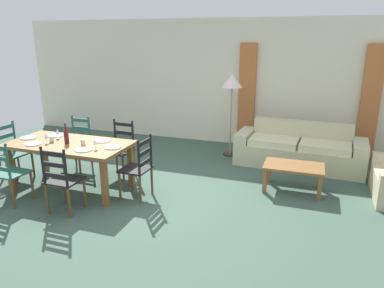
{
  "coord_description": "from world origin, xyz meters",
  "views": [
    {
      "loc": [
        2.17,
        -4.43,
        2.33
      ],
      "look_at": [
        0.43,
        0.5,
        0.75
      ],
      "focal_mm": 33.51,
      "sensor_mm": 36.0,
      "label": 1
    }
  ],
  "objects_px": {
    "dining_chair_head_east": "(139,168)",
    "wine_glass_near_right": "(95,142)",
    "dining_chair_near_left": "(8,172)",
    "wine_bottle": "(66,136)",
    "dining_chair_far_right": "(121,149)",
    "coffee_cup_primary": "(83,142)",
    "coffee_table": "(294,169)",
    "dining_chair_far_left": "(78,143)",
    "standing_lamp": "(232,86)",
    "wine_glass_far_left": "(57,132)",
    "couch": "(299,150)",
    "coffee_cup_secondary": "(52,139)",
    "dining_table": "(69,148)",
    "wine_glass_near_left": "(46,136)",
    "dining_chair_head_west": "(13,152)",
    "dining_chair_near_right": "(62,180)"
  },
  "relations": [
    {
      "from": "dining_chair_head_west",
      "to": "wine_bottle",
      "type": "distance_m",
      "value": 1.24
    },
    {
      "from": "dining_chair_far_right",
      "to": "wine_glass_near_left",
      "type": "relative_size",
      "value": 5.96
    },
    {
      "from": "coffee_cup_primary",
      "to": "dining_chair_near_left",
      "type": "bearing_deg",
      "value": -136.41
    },
    {
      "from": "wine_glass_far_left",
      "to": "standing_lamp",
      "type": "height_order",
      "value": "standing_lamp"
    },
    {
      "from": "coffee_table",
      "to": "wine_glass_near_right",
      "type": "bearing_deg",
      "value": -156.28
    },
    {
      "from": "dining_chair_head_east",
      "to": "wine_glass_near_right",
      "type": "bearing_deg",
      "value": -163.62
    },
    {
      "from": "dining_chair_near_left",
      "to": "coffee_cup_secondary",
      "type": "xyz_separation_m",
      "value": [
        0.2,
        0.71,
        0.32
      ]
    },
    {
      "from": "wine_bottle",
      "to": "wine_glass_near_left",
      "type": "bearing_deg",
      "value": -162.83
    },
    {
      "from": "wine_glass_near_right",
      "to": "couch",
      "type": "bearing_deg",
      "value": 41.3
    },
    {
      "from": "dining_chair_head_west",
      "to": "couch",
      "type": "relative_size",
      "value": 0.41
    },
    {
      "from": "standing_lamp",
      "to": "dining_chair_head_east",
      "type": "bearing_deg",
      "value": -108.32
    },
    {
      "from": "wine_glass_near_right",
      "to": "wine_glass_near_left",
      "type": "bearing_deg",
      "value": 179.2
    },
    {
      "from": "dining_chair_far_left",
      "to": "standing_lamp",
      "type": "relative_size",
      "value": 0.59
    },
    {
      "from": "dining_chair_far_left",
      "to": "standing_lamp",
      "type": "bearing_deg",
      "value": 34.8
    },
    {
      "from": "wine_glass_near_left",
      "to": "coffee_table",
      "type": "xyz_separation_m",
      "value": [
        3.61,
        1.19,
        -0.51
      ]
    },
    {
      "from": "dining_chair_far_left",
      "to": "coffee_cup_secondary",
      "type": "distance_m",
      "value": 0.9
    },
    {
      "from": "dining_chair_head_east",
      "to": "coffee_cup_secondary",
      "type": "height_order",
      "value": "dining_chair_head_east"
    },
    {
      "from": "dining_chair_head_west",
      "to": "couch",
      "type": "xyz_separation_m",
      "value": [
        4.51,
        2.25,
        -0.19
      ]
    },
    {
      "from": "dining_table",
      "to": "wine_glass_near_left",
      "type": "relative_size",
      "value": 11.8
    },
    {
      "from": "dining_table",
      "to": "wine_glass_near_right",
      "type": "xyz_separation_m",
      "value": [
        0.58,
        -0.15,
        0.2
      ]
    },
    {
      "from": "wine_glass_near_right",
      "to": "dining_chair_near_left",
      "type": "bearing_deg",
      "value": -150.06
    },
    {
      "from": "dining_chair_far_left",
      "to": "dining_table",
      "type": "bearing_deg",
      "value": -61.05
    },
    {
      "from": "wine_glass_near_left",
      "to": "wine_glass_far_left",
      "type": "xyz_separation_m",
      "value": [
        -0.02,
        0.28,
        0.0
      ]
    },
    {
      "from": "dining_chair_far_left",
      "to": "wine_bottle",
      "type": "xyz_separation_m",
      "value": [
        0.43,
        -0.82,
        0.39
      ]
    },
    {
      "from": "dining_chair_near_left",
      "to": "wine_bottle",
      "type": "relative_size",
      "value": 3.04
    },
    {
      "from": "dining_chair_far_left",
      "to": "wine_glass_near_right",
      "type": "bearing_deg",
      "value": -42.41
    },
    {
      "from": "dining_chair_far_right",
      "to": "dining_chair_head_west",
      "type": "bearing_deg",
      "value": -155.34
    },
    {
      "from": "dining_chair_head_east",
      "to": "coffee_cup_primary",
      "type": "xyz_separation_m",
      "value": [
        -0.89,
        -0.06,
        0.32
      ]
    },
    {
      "from": "dining_chair_far_right",
      "to": "dining_chair_head_west",
      "type": "relative_size",
      "value": 1.0
    },
    {
      "from": "dining_chair_near_left",
      "to": "coffee_cup_primary",
      "type": "height_order",
      "value": "dining_chair_near_left"
    },
    {
      "from": "dining_chair_head_east",
      "to": "couch",
      "type": "height_order",
      "value": "dining_chair_head_east"
    },
    {
      "from": "dining_chair_near_right",
      "to": "dining_chair_far_right",
      "type": "xyz_separation_m",
      "value": [
        0.04,
        1.49,
        0.0
      ]
    },
    {
      "from": "dining_chair_far_left",
      "to": "standing_lamp",
      "type": "distance_m",
      "value": 3.08
    },
    {
      "from": "dining_chair_near_right",
      "to": "dining_chair_far_left",
      "type": "relative_size",
      "value": 1.0
    },
    {
      "from": "wine_bottle",
      "to": "wine_glass_near_right",
      "type": "xyz_separation_m",
      "value": [
        0.58,
        -0.1,
        -0.01
      ]
    },
    {
      "from": "standing_lamp",
      "to": "wine_glass_near_left",
      "type": "bearing_deg",
      "value": -131.3
    },
    {
      "from": "wine_glass_far_left",
      "to": "coffee_table",
      "type": "height_order",
      "value": "wine_glass_far_left"
    },
    {
      "from": "dining_table",
      "to": "coffee_table",
      "type": "distance_m",
      "value": 3.49
    },
    {
      "from": "dining_chair_far_right",
      "to": "coffee_cup_primary",
      "type": "xyz_separation_m",
      "value": [
        -0.17,
        -0.79,
        0.32
      ]
    },
    {
      "from": "dining_chair_head_east",
      "to": "wine_glass_near_right",
      "type": "xyz_separation_m",
      "value": [
        -0.59,
        -0.17,
        0.38
      ]
    },
    {
      "from": "dining_table",
      "to": "coffee_table",
      "type": "relative_size",
      "value": 2.11
    },
    {
      "from": "dining_chair_far_right",
      "to": "coffee_table",
      "type": "height_order",
      "value": "dining_chair_far_right"
    },
    {
      "from": "wine_glass_far_left",
      "to": "couch",
      "type": "height_order",
      "value": "wine_glass_far_left"
    },
    {
      "from": "wine_glass_near_right",
      "to": "coffee_cup_primary",
      "type": "relative_size",
      "value": 1.79
    },
    {
      "from": "wine_glass_far_left",
      "to": "dining_table",
      "type": "bearing_deg",
      "value": -24.86
    },
    {
      "from": "couch",
      "to": "standing_lamp",
      "type": "height_order",
      "value": "standing_lamp"
    },
    {
      "from": "wine_glass_near_right",
      "to": "coffee_table",
      "type": "bearing_deg",
      "value": 23.72
    },
    {
      "from": "dining_chair_near_right",
      "to": "couch",
      "type": "xyz_separation_m",
      "value": [
        2.92,
        3.0,
        -0.19
      ]
    },
    {
      "from": "wine_glass_near_right",
      "to": "standing_lamp",
      "type": "xyz_separation_m",
      "value": [
        1.4,
        2.6,
        0.55
      ]
    },
    {
      "from": "wine_glass_near_left",
      "to": "standing_lamp",
      "type": "distance_m",
      "value": 3.49
    }
  ]
}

